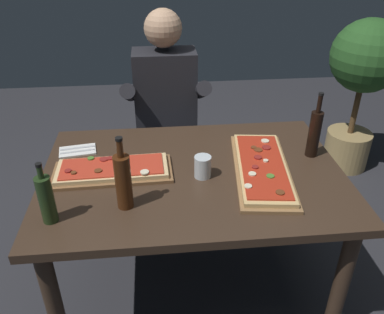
% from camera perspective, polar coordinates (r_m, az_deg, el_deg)
% --- Properties ---
extents(ground_plane, '(6.40, 6.40, 0.00)m').
position_cam_1_polar(ground_plane, '(2.35, 0.13, -17.44)').
color(ground_plane, '#2D2D33').
extents(dining_table, '(1.40, 0.96, 0.74)m').
position_cam_1_polar(dining_table, '(1.92, 0.15, -4.50)').
color(dining_table, '#3D2B1E').
rests_on(dining_table, ground_plane).
extents(pizza_rectangular_front, '(0.55, 0.25, 0.05)m').
position_cam_1_polar(pizza_rectangular_front, '(1.87, -11.31, -1.84)').
color(pizza_rectangular_front, brown).
rests_on(pizza_rectangular_front, dining_table).
extents(pizza_rectangular_left, '(0.33, 0.67, 0.05)m').
position_cam_1_polar(pizza_rectangular_left, '(1.88, 9.99, -1.52)').
color(pizza_rectangular_left, olive).
rests_on(pizza_rectangular_left, dining_table).
extents(wine_bottle_dark, '(0.06, 0.06, 0.33)m').
position_cam_1_polar(wine_bottle_dark, '(2.02, 17.11, 3.36)').
color(wine_bottle_dark, black).
rests_on(wine_bottle_dark, dining_table).
extents(oil_bottle_amber, '(0.07, 0.07, 0.32)m').
position_cam_1_polar(oil_bottle_amber, '(1.60, -9.81, -3.33)').
color(oil_bottle_amber, '#47230F').
rests_on(oil_bottle_amber, dining_table).
extents(vinegar_bottle_green, '(0.06, 0.06, 0.26)m').
position_cam_1_polar(vinegar_bottle_green, '(1.61, -20.12, -5.62)').
color(vinegar_bottle_green, '#233819').
rests_on(vinegar_bottle_green, dining_table).
extents(tumbler_near_camera, '(0.08, 0.08, 0.10)m').
position_cam_1_polar(tumbler_near_camera, '(1.81, 1.54, -1.57)').
color(tumbler_near_camera, silver).
rests_on(tumbler_near_camera, dining_table).
extents(napkin_cutlery_set, '(0.20, 0.14, 0.01)m').
position_cam_1_polar(napkin_cutlery_set, '(2.10, -16.05, 0.89)').
color(napkin_cutlery_set, white).
rests_on(napkin_cutlery_set, dining_table).
extents(diner_chair, '(0.44, 0.44, 0.87)m').
position_cam_1_polar(diner_chair, '(2.72, -3.65, 3.06)').
color(diner_chair, black).
rests_on(diner_chair, ground_plane).
extents(seated_diner, '(0.53, 0.41, 1.33)m').
position_cam_1_polar(seated_diner, '(2.50, -3.72, 6.97)').
color(seated_diner, '#23232D').
rests_on(seated_diner, ground_plane).
extents(potted_plant_corner, '(0.53, 0.53, 1.18)m').
position_cam_1_polar(potted_plant_corner, '(3.24, 23.26, 10.51)').
color(potted_plant_corner, tan).
rests_on(potted_plant_corner, ground_plane).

